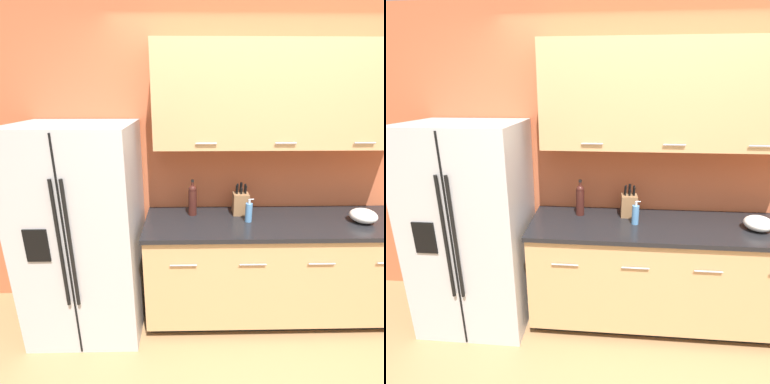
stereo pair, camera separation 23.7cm
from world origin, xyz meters
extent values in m
cube|color=#BC5B38|center=(0.00, 1.31, 1.30)|extent=(10.00, 0.05, 2.60)
cube|color=tan|center=(0.09, 1.12, 1.89)|extent=(2.00, 0.32, 0.78)
cylinder|color=#99999E|center=(-0.51, 0.95, 1.56)|extent=(0.16, 0.01, 0.01)
cylinder|color=#99999E|center=(0.09, 0.95, 1.56)|extent=(0.16, 0.01, 0.01)
cylinder|color=#99999E|center=(0.69, 0.95, 1.56)|extent=(0.16, 0.01, 0.01)
cube|color=black|center=(0.09, 1.00, 0.04)|extent=(2.12, 0.54, 0.09)
cube|color=tan|center=(0.09, 0.96, 0.49)|extent=(2.16, 0.62, 0.80)
cube|color=black|center=(0.09, 0.95, 0.91)|extent=(2.18, 0.64, 0.03)
cylinder|color=#99999E|center=(-0.68, 0.64, 0.71)|extent=(0.20, 0.01, 0.01)
cylinder|color=#99999E|center=(-0.17, 0.64, 0.71)|extent=(0.20, 0.01, 0.01)
cylinder|color=#99999E|center=(0.35, 0.64, 0.71)|extent=(0.20, 0.01, 0.01)
cube|color=#B2B2B5|center=(-1.48, 0.91, 0.86)|extent=(0.87, 0.73, 1.71)
cube|color=black|center=(-1.48, 0.54, 0.86)|extent=(0.01, 0.01, 1.68)
cylinder|color=black|center=(-1.51, 0.52, 0.94)|extent=(0.02, 0.02, 0.94)
cylinder|color=black|center=(-1.44, 0.52, 0.94)|extent=(0.02, 0.02, 0.94)
cube|color=black|center=(-1.67, 0.54, 0.94)|extent=(0.16, 0.01, 0.24)
cube|color=olive|center=(-0.20, 1.11, 1.02)|extent=(0.13, 0.12, 0.19)
cylinder|color=black|center=(-0.23, 1.12, 1.14)|extent=(0.02, 0.03, 0.07)
cylinder|color=black|center=(-0.23, 1.09, 1.16)|extent=(0.02, 0.04, 0.10)
cylinder|color=black|center=(-0.20, 1.12, 1.16)|extent=(0.02, 0.04, 0.10)
cylinder|color=black|center=(-0.20, 1.09, 1.14)|extent=(0.02, 0.03, 0.06)
cylinder|color=black|center=(-0.16, 1.12, 1.15)|extent=(0.02, 0.03, 0.08)
cylinder|color=black|center=(-0.16, 1.09, 1.15)|extent=(0.01, 0.03, 0.08)
cylinder|color=#3D1914|center=(-0.61, 1.10, 1.03)|extent=(0.07, 0.07, 0.22)
sphere|color=#3D1914|center=(-0.61, 1.10, 1.15)|extent=(0.07, 0.07, 0.07)
cylinder|color=#3D1914|center=(-0.61, 1.10, 1.18)|extent=(0.02, 0.02, 0.07)
cylinder|color=black|center=(-0.61, 1.10, 1.23)|extent=(0.03, 0.03, 0.02)
cylinder|color=#4C7FB2|center=(-0.16, 0.95, 1.00)|extent=(0.06, 0.06, 0.16)
cylinder|color=#B2B2B5|center=(-0.16, 0.95, 1.10)|extent=(0.02, 0.02, 0.04)
cylinder|color=#B2B2B5|center=(-0.14, 0.95, 1.11)|extent=(0.03, 0.01, 0.01)
ellipsoid|color=white|center=(0.77, 0.91, 0.98)|extent=(0.21, 0.21, 0.11)
camera|label=1|loc=(-0.66, -1.28, 1.94)|focal=28.00mm
camera|label=2|loc=(-0.42, -1.27, 1.94)|focal=28.00mm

